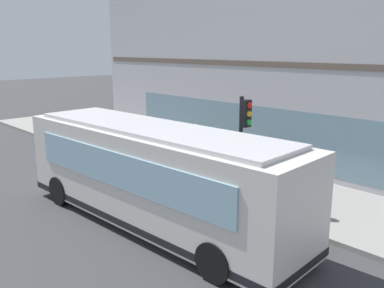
{
  "coord_description": "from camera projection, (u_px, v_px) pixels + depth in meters",
  "views": [
    {
      "loc": [
        -7.32,
        -10.9,
        5.3
      ],
      "look_at": [
        2.27,
        -0.84,
        2.01
      ],
      "focal_mm": 38.28,
      "sensor_mm": 36.0,
      "label": 1
    }
  ],
  "objects": [
    {
      "name": "city_bus_nearside",
      "position": [
        153.0,
        176.0,
        12.26
      ],
      "size": [
        3.04,
        10.15,
        3.07
      ],
      "color": "silver",
      "rests_on": "ground"
    },
    {
      "name": "newspaper_vending_box",
      "position": [
        235.0,
        163.0,
        17.07
      ],
      "size": [
        0.44,
        0.43,
        0.9
      ],
      "color": "#BF3F19",
      "rests_on": "sidewalk_curb"
    },
    {
      "name": "sidewalk_curb",
      "position": [
        223.0,
        176.0,
        17.04
      ],
      "size": [
        4.45,
        40.0,
        0.15
      ],
      "primitive_type": "cube",
      "color": "gray",
      "rests_on": "ground"
    },
    {
      "name": "ground",
      "position": [
        126.0,
        208.0,
        13.81
      ],
      "size": [
        120.0,
        120.0,
        0.0
      ],
      "primitive_type": "plane",
      "color": "#38383A"
    },
    {
      "name": "pedestrian_near_hydrant",
      "position": [
        303.0,
        184.0,
        12.8
      ],
      "size": [
        0.32,
        0.32,
        1.73
      ],
      "color": "#3359A5",
      "rests_on": "sidewalk_curb"
    },
    {
      "name": "pedestrian_walking_along_curb",
      "position": [
        196.0,
        139.0,
        19.29
      ],
      "size": [
        0.32,
        0.32,
        1.65
      ],
      "color": "black",
      "rests_on": "sidewalk_curb"
    },
    {
      "name": "building_corner",
      "position": [
        304.0,
        71.0,
        20.0
      ],
      "size": [
        7.25,
        22.97,
        8.39
      ],
      "color": "#A8A8AD",
      "rests_on": "ground"
    },
    {
      "name": "traffic_light_near_corner",
      "position": [
        244.0,
        129.0,
        13.65
      ],
      "size": [
        0.32,
        0.49,
        3.58
      ],
      "color": "black",
      "rests_on": "sidewalk_curb"
    },
    {
      "name": "fire_hydrant",
      "position": [
        234.0,
        159.0,
        18.04
      ],
      "size": [
        0.35,
        0.35,
        0.74
      ],
      "color": "gold",
      "rests_on": "sidewalk_curb"
    }
  ]
}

